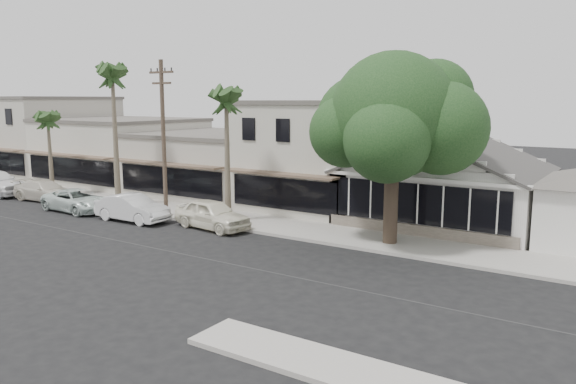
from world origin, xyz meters
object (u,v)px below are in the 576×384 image
Objects in this scene: car_3 at (45,191)px; car_1 at (132,208)px; utility_pole at (163,135)px; car_0 at (212,214)px; car_2 at (77,200)px; shade_tree at (394,119)px.

car_1 is at bearing -102.56° from car_3.
utility_pole is 11.62m from car_3.
car_3 is (-10.00, 1.13, -0.07)m from car_1.
utility_pole is 4.48m from car_1.
car_0 reaches higher than car_1.
car_2 is (-5.86, -1.72, -4.11)m from utility_pole.
car_3 reaches higher than car_2.
car_0 is at bearing -9.42° from utility_pole.
car_0 reaches higher than car_2.
shade_tree is at bearing -69.24° from car_0.
car_2 is 0.55× the size of shade_tree.
car_0 is 5.11m from car_1.
car_0 is 1.00× the size of car_1.
utility_pole is 1.83× the size of car_2.
shade_tree reaches higher than car_2.
car_2 is at bearing 103.05° from car_0.
car_1 is (-0.86, -1.76, -4.03)m from utility_pole.
car_0 is at bearing -96.33° from car_3.
car_3 is 0.53× the size of shade_tree.
shade_tree is at bearing -90.99° from car_3.
shade_tree is (13.35, 1.54, 1.12)m from utility_pole.
utility_pole is 13.48m from shade_tree.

